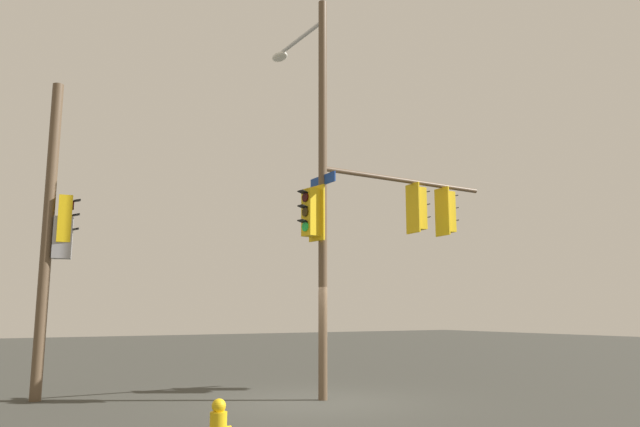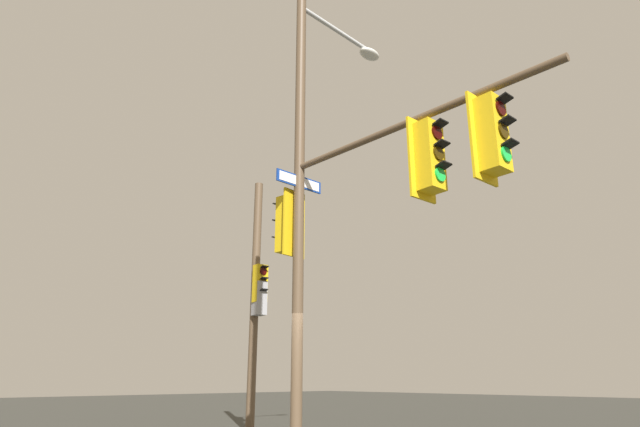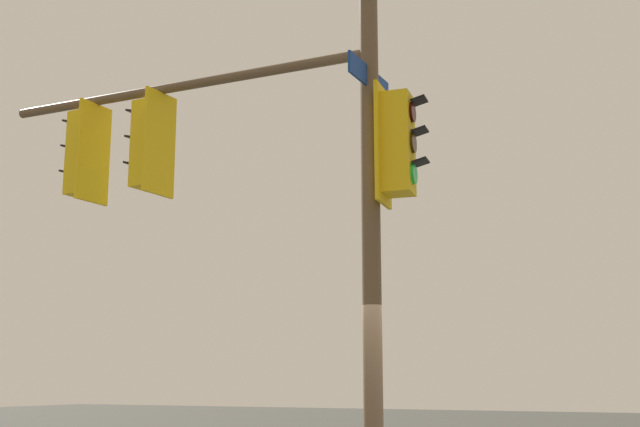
# 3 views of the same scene
# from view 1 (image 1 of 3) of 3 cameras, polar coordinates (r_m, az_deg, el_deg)

# --- Properties ---
(ground_plane) EXTENTS (80.00, 80.00, 0.00)m
(ground_plane) POSITION_cam_1_polar(r_m,az_deg,el_deg) (13.66, -0.38, -17.47)
(ground_plane) COLOR #363630
(main_signal_pole_assembly) EXTENTS (5.73, 3.10, 9.53)m
(main_signal_pole_assembly) POSITION_cam_1_polar(r_m,az_deg,el_deg) (14.94, 3.90, 2.31)
(main_signal_pole_assembly) COLOR brown
(main_signal_pole_assembly) RESTS_ON ground
(secondary_pole_assembly) EXTENTS (0.79, 0.40, 7.31)m
(secondary_pole_assembly) POSITION_cam_1_polar(r_m,az_deg,el_deg) (15.14, -23.98, -1.73)
(secondary_pole_assembly) COLOR brown
(secondary_pole_assembly) RESTS_ON ground
(fire_hydrant) EXTENTS (0.38, 0.24, 0.73)m
(fire_hydrant) POSITION_cam_1_polar(r_m,az_deg,el_deg) (9.03, -9.63, -19.33)
(fire_hydrant) COLOR yellow
(fire_hydrant) RESTS_ON ground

